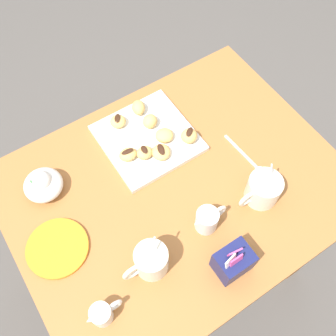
{
  "coord_description": "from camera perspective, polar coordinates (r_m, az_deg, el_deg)",
  "views": [
    {
      "loc": [
        0.3,
        0.41,
        1.75
      ],
      "look_at": [
        -0.01,
        -0.05,
        0.77
      ],
      "focal_mm": 41.65,
      "sensor_mm": 36.0,
      "label": 1
    }
  ],
  "objects": [
    {
      "name": "beignet_6",
      "position": [
        1.23,
        -4.34,
        8.82
      ],
      "size": [
        0.06,
        0.06,
        0.04
      ],
      "primitive_type": "ellipsoid",
      "rotation": [
        0.0,
        0.0,
        5.82
      ],
      "color": "#E5B260",
      "rests_on": "pastry_plate_square"
    },
    {
      "name": "beignet_4",
      "position": [
        1.16,
        3.12,
        4.72
      ],
      "size": [
        0.07,
        0.07,
        0.04
      ],
      "primitive_type": "ellipsoid",
      "rotation": [
        0.0,
        0.0,
        3.65
      ],
      "color": "#E5B260",
      "rests_on": "pastry_plate_square"
    },
    {
      "name": "saucer_orange_left",
      "position": [
        1.08,
        -15.88,
        -11.19
      ],
      "size": [
        0.16,
        0.16,
        0.01
      ],
      "primitive_type": "cylinder",
      "color": "orange",
      "rests_on": "dining_table"
    },
    {
      "name": "sugar_caddy",
      "position": [
        1.0,
        9.52,
        -13.35
      ],
      "size": [
        0.09,
        0.07,
        0.11
      ],
      "color": "#191E51",
      "rests_on": "dining_table"
    },
    {
      "name": "beignet_7",
      "position": [
        1.13,
        -3.46,
        2.24
      ],
      "size": [
        0.05,
        0.05,
        0.03
      ],
      "primitive_type": "ellipsoid",
      "rotation": [
        0.0,
        0.0,
        1.69
      ],
      "color": "#E5B260",
      "rests_on": "pastry_plate_square"
    },
    {
      "name": "beignet_0",
      "position": [
        1.2,
        -7.33,
        6.77
      ],
      "size": [
        0.07,
        0.07,
        0.03
      ],
      "primitive_type": "ellipsoid",
      "rotation": [
        0.0,
        0.0,
        4.07
      ],
      "color": "#E5B260",
      "rests_on": "pastry_plate_square"
    },
    {
      "name": "chocolate_drizzle_4",
      "position": [
        1.14,
        3.17,
        5.31
      ],
      "size": [
        0.04,
        0.03,
        0.0
      ],
      "primitive_type": "ellipsoid",
      "rotation": [
        0.0,
        0.0,
        3.78
      ],
      "color": "#381E11",
      "rests_on": "beignet_4"
    },
    {
      "name": "loose_spoon_near_saucer",
      "position": [
        1.18,
        11.6,
        1.38
      ],
      "size": [
        0.03,
        0.16,
        0.01
      ],
      "color": "silver",
      "rests_on": "dining_table"
    },
    {
      "name": "pastry_plate_square",
      "position": [
        1.19,
        -2.99,
        4.41
      ],
      "size": [
        0.27,
        0.27,
        0.02
      ],
      "primitive_type": "cube",
      "color": "silver",
      "rests_on": "dining_table"
    },
    {
      "name": "chocolate_drizzle_0",
      "position": [
        1.19,
        -7.42,
        7.26
      ],
      "size": [
        0.03,
        0.04,
        0.0
      ],
      "primitive_type": "ellipsoid",
      "rotation": [
        0.0,
        0.0,
        4.07
      ],
      "color": "#381E11",
      "rests_on": "beignet_0"
    },
    {
      "name": "chocolate_sauce_pitcher",
      "position": [
        0.99,
        -9.68,
        -20.3
      ],
      "size": [
        0.09,
        0.05,
        0.06
      ],
      "color": "silver",
      "rests_on": "dining_table"
    },
    {
      "name": "coffee_mug_cream_right",
      "position": [
        0.98,
        -2.57,
        -13.39
      ],
      "size": [
        0.12,
        0.08,
        0.14
      ],
      "color": "silver",
      "rests_on": "dining_table"
    },
    {
      "name": "dining_table",
      "position": [
        1.25,
        1.13,
        -5.9
      ],
      "size": [
        0.94,
        0.73,
        0.75
      ],
      "color": "#A36633",
      "rests_on": "ground_plane"
    },
    {
      "name": "beignet_5",
      "position": [
        1.17,
        -0.53,
        4.79
      ],
      "size": [
        0.07,
        0.07,
        0.03
      ],
      "primitive_type": "ellipsoid",
      "rotation": [
        0.0,
        0.0,
        1.15
      ],
      "color": "#E5B260",
      "rests_on": "pastry_plate_square"
    },
    {
      "name": "ground_plane",
      "position": [
        1.82,
        0.8,
        -13.51
      ],
      "size": [
        8.0,
        8.0,
        0.0
      ],
      "primitive_type": "plane",
      "color": "#514C47"
    },
    {
      "name": "chocolate_drizzle_7",
      "position": [
        1.12,
        -3.5,
        2.72
      ],
      "size": [
        0.02,
        0.03,
        0.0
      ],
      "primitive_type": "ellipsoid",
      "rotation": [
        0.0,
        0.0,
        1.42
      ],
      "color": "#381E11",
      "rests_on": "beignet_7"
    },
    {
      "name": "coffee_mug_cream_left",
      "position": [
        1.09,
        13.72,
        -3.02
      ],
      "size": [
        0.13,
        0.09,
        0.13
      ],
      "color": "silver",
      "rests_on": "dining_table"
    },
    {
      "name": "beignet_1",
      "position": [
        1.19,
        -2.64,
        6.85
      ],
      "size": [
        0.06,
        0.06,
        0.04
      ],
      "primitive_type": "ellipsoid",
      "rotation": [
        0.0,
        0.0,
        3.62
      ],
      "color": "#E5B260",
      "rests_on": "pastry_plate_square"
    },
    {
      "name": "ice_cream_bowl",
      "position": [
        1.13,
        -17.84,
        -2.26
      ],
      "size": [
        0.11,
        0.11,
        0.08
      ],
      "color": "silver",
      "rests_on": "dining_table"
    },
    {
      "name": "cream_pitcher_white",
      "position": [
        1.03,
        5.68,
        -7.53
      ],
      "size": [
        0.1,
        0.06,
        0.07
      ],
      "color": "silver",
      "rests_on": "dining_table"
    },
    {
      "name": "beignet_3",
      "position": [
        1.14,
        -5.89,
        1.99
      ],
      "size": [
        0.06,
        0.05,
        0.03
      ],
      "primitive_type": "ellipsoid",
      "rotation": [
        0.0,
        0.0,
        6.16
      ],
      "color": "#E5B260",
      "rests_on": "pastry_plate_square"
    },
    {
      "name": "chocolate_drizzle_3",
      "position": [
        1.12,
        -5.97,
        2.43
      ],
      "size": [
        0.04,
        0.02,
        0.0
      ],
      "primitive_type": "ellipsoid",
      "rotation": [
        0.0,
        0.0,
        6.19
      ],
      "color": "#381E11",
      "rests_on": "beignet_3"
    },
    {
      "name": "chocolate_drizzle_2",
      "position": [
        1.12,
        -1.03,
        2.75
      ],
      "size": [
        0.03,
        0.04,
        0.0
      ],
      "primitive_type": "ellipsoid",
      "rotation": [
        0.0,
        0.0,
        1.3
      ],
      "color": "#381E11",
      "rests_on": "beignet_2"
    },
    {
      "name": "beignet_2",
      "position": [
        1.13,
        -1.02,
        2.32
      ],
      "size": [
        0.06,
        0.06,
        0.03
      ],
      "primitive_type": "ellipsoid",
      "rotation": [
        0.0,
        0.0,
        1.41
      ],
      "color": "#E5B260",
      "rests_on": "pastry_plate_square"
    }
  ]
}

